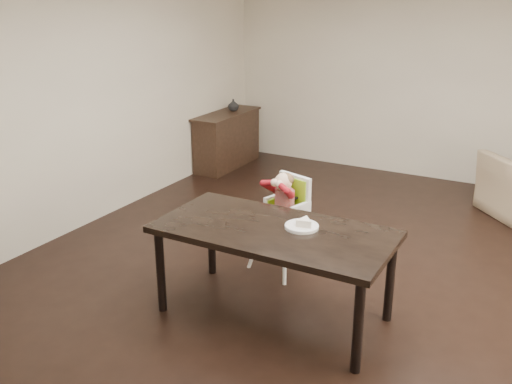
% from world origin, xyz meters
% --- Properties ---
extents(ground, '(7.00, 7.00, 0.00)m').
position_xyz_m(ground, '(0.00, 0.00, 0.00)').
color(ground, black).
rests_on(ground, ground).
extents(room_walls, '(6.02, 7.02, 2.71)m').
position_xyz_m(room_walls, '(0.00, 0.00, 1.86)').
color(room_walls, '#C1B5A0').
rests_on(room_walls, ground).
extents(dining_table, '(1.80, 0.90, 0.75)m').
position_xyz_m(dining_table, '(-0.33, -0.69, 0.67)').
color(dining_table, black).
rests_on(dining_table, ground).
extents(high_chair, '(0.49, 0.49, 0.93)m').
position_xyz_m(high_chair, '(-0.61, 0.10, 0.66)').
color(high_chair, white).
rests_on(high_chair, ground).
extents(plate, '(0.31, 0.31, 0.07)m').
position_xyz_m(plate, '(-0.14, -0.57, 0.78)').
color(plate, white).
rests_on(plate, dining_table).
extents(sideboard, '(0.44, 1.26, 0.79)m').
position_xyz_m(sideboard, '(-2.78, 2.61, 0.40)').
color(sideboard, black).
rests_on(sideboard, ground).
extents(vase, '(0.17, 0.18, 0.16)m').
position_xyz_m(vase, '(-2.78, 2.79, 0.87)').
color(vase, '#99999E').
rests_on(vase, sideboard).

